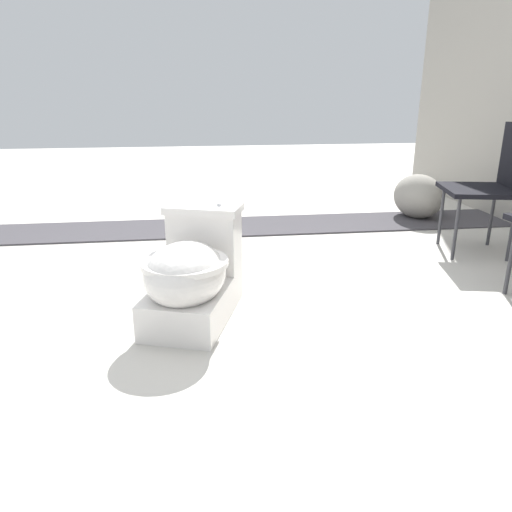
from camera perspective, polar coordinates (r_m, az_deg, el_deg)
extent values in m
plane|color=beige|center=(2.69, -6.45, -4.39)|extent=(14.00, 14.00, 0.00)
cube|color=#423F44|center=(3.97, 0.36, 3.49)|extent=(0.56, 8.00, 0.01)
cube|color=white|center=(2.40, -7.15, -5.16)|extent=(0.68, 0.51, 0.17)
ellipsoid|color=white|center=(2.25, -8.12, -2.07)|extent=(0.53, 0.48, 0.28)
cylinder|color=white|center=(2.23, -8.18, -0.72)|extent=(0.49, 0.49, 0.03)
cube|color=white|center=(2.51, -5.88, 1.67)|extent=(0.28, 0.38, 0.30)
cube|color=white|center=(2.46, -6.01, 5.41)|extent=(0.31, 0.41, 0.04)
cylinder|color=silver|center=(2.43, -4.22, 5.89)|extent=(0.02, 0.02, 0.01)
cube|color=black|center=(3.55, 24.17, 6.88)|extent=(0.52, 0.52, 0.03)
cylinder|color=#38383D|center=(3.38, 21.89, 2.85)|extent=(0.02, 0.02, 0.40)
cylinder|color=#38383D|center=(3.70, 20.40, 4.31)|extent=(0.02, 0.02, 0.40)
cylinder|color=#38383D|center=(3.50, 27.20, 2.62)|extent=(0.02, 0.02, 0.40)
cylinder|color=#38383D|center=(3.81, 25.33, 4.06)|extent=(0.02, 0.02, 0.40)
cylinder|color=#38383D|center=(2.93, 27.11, -0.21)|extent=(0.02, 0.02, 0.40)
ellipsoid|color=gray|center=(4.41, 18.05, 6.50)|extent=(0.53, 0.46, 0.37)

